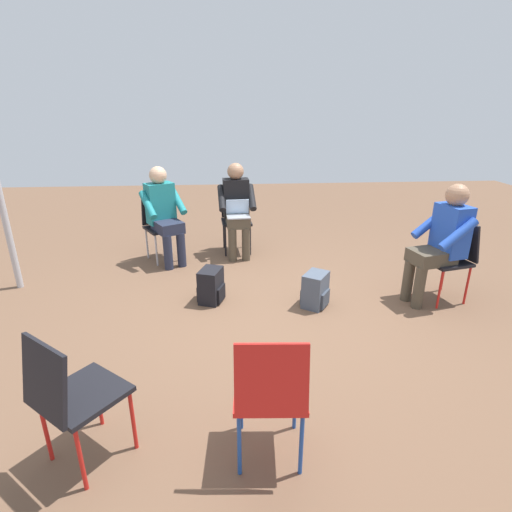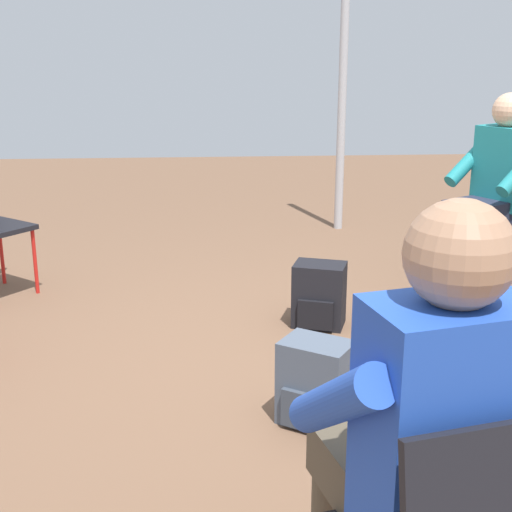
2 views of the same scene
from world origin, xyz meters
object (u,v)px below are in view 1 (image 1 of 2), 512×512
Objects in this scene: chair_west at (236,216)px; person_in_teal at (164,211)px; chair_southwest at (160,223)px; backpack_near_laptop_user at (211,287)px; chair_north at (452,255)px; backpack_by_empty_chair at (315,292)px; chair_southeast at (70,393)px; person_in_blue at (442,238)px; chair_east at (270,390)px; person_with_laptop at (237,205)px.

person_in_teal reaches higher than chair_west.
chair_southwest is 0.26m from person_in_teal.
backpack_near_laptop_user is (1.34, 0.70, -0.34)m from chair_southwest.
chair_north is 1.48m from backpack_by_empty_chair.
backpack_by_empty_chair is (0.18, 1.07, 0.00)m from backpack_near_laptop_user.
chair_north reaches higher than backpack_by_empty_chair.
chair_southeast is 1.00× the size of chair_north.
person_in_blue and person_in_teal have the same top height.
chair_east is 3.58m from chair_southwest.
chair_southeast is at bearing 60.17° from chair_southwest.
chair_east is 2.36× the size of backpack_by_empty_chair.
person_with_laptop reaches higher than chair_north.
person_in_blue is at bearing 135.47° from chair_west.
chair_southwest is 3.40m from person_in_blue.
chair_southwest and chair_north have the same top height.
chair_east is at bearing 121.58° from person_in_blue.
person_in_teal is at bearing 9.49° from person_with_laptop.
person_in_teal is at bearing -129.40° from backpack_by_empty_chair.
person_with_laptop is at bearing 112.65° from chair_southeast.
chair_southwest is 1.00× the size of chair_west.
chair_north is at bearing 69.55° from chair_southeast.
backpack_near_laptop_user is (-0.12, -2.51, -0.34)m from chair_north.
person_with_laptop and person_in_blue have the same top height.
chair_southwest is (-3.41, -1.09, 0.00)m from chair_east.
person_in_teal is at bearing 90.00° from chair_southwest.
person_in_teal reaches higher than chair_north.
chair_north is 0.69× the size of person_with_laptop.
chair_east reaches higher than backpack_by_empty_chair.
person_with_laptop is 1.00× the size of person_in_teal.
chair_west is at bearing -156.89° from backpack_by_empty_chair.
person_in_blue is 3.26m from person_in_teal.
backpack_near_laptop_user is at bearing 74.44° from chair_north.
person_with_laptop is 0.96m from person_in_teal.
person_in_teal is at bearing 127.83° from chair_southeast.
chair_north is at bearing 92.47° from backpack_by_empty_chair.
backpack_by_empty_chair is at bearing 110.56° from person_in_teal.
person_with_laptop reaches higher than backpack_near_laptop_user.
chair_west is at bearing 36.48° from person_in_blue.
chair_southeast is 3.55m from person_in_blue.
chair_southwest and chair_west have the same top height.
person_with_laptop is 3.44× the size of backpack_by_empty_chair.
chair_north is 0.26m from person_in_blue.
person_in_blue is 1.00× the size of person_in_teal.
person_with_laptop is at bearing 167.16° from backpack_near_laptop_user.
person_in_blue is (1.58, 2.02, 0.00)m from person_with_laptop.
chair_southeast and chair_southwest have the same top height.
chair_southeast is 1.00× the size of chair_east.
chair_west is 2.36× the size of backpack_by_empty_chair.
backpack_by_empty_chair is (0.03, -1.27, -0.54)m from person_in_blue.
chair_east and chair_north have the same top height.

